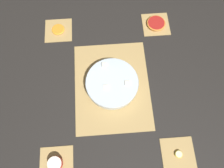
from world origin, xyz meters
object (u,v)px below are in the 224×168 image
object	(u,v)px
grapefruit_slice	(156,23)
fruit_salad_bowl	(112,83)
banana_coin_single	(179,154)
orange_slice_whole	(58,29)
apple_half	(55,164)

from	to	relation	value
grapefruit_slice	fruit_salad_bowl	bearing A→B (deg)	142.07
banana_coin_single	orange_slice_whole	bearing A→B (deg)	37.98
fruit_salad_bowl	orange_slice_whole	xyz separation A→B (m)	(0.34, 0.27, -0.03)
banana_coin_single	grapefruit_slice	world-z (taller)	grapefruit_slice
fruit_salad_bowl	banana_coin_single	xyz separation A→B (m)	(-0.34, -0.27, -0.03)
apple_half	banana_coin_single	size ratio (longest dim) A/B	1.91
grapefruit_slice	banana_coin_single	bearing A→B (deg)	-180.00
apple_half	grapefruit_slice	world-z (taller)	apple_half
fruit_salad_bowl	banana_coin_single	world-z (taller)	fruit_salad_bowl
apple_half	grapefruit_slice	size ratio (longest dim) A/B	0.63
fruit_salad_bowl	orange_slice_whole	size ratio (longest dim) A/B	3.66
apple_half	orange_slice_whole	world-z (taller)	apple_half
orange_slice_whole	banana_coin_single	size ratio (longest dim) A/B	2.02
orange_slice_whole	grapefruit_slice	size ratio (longest dim) A/B	0.67
orange_slice_whole	fruit_salad_bowl	bearing A→B (deg)	-141.98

